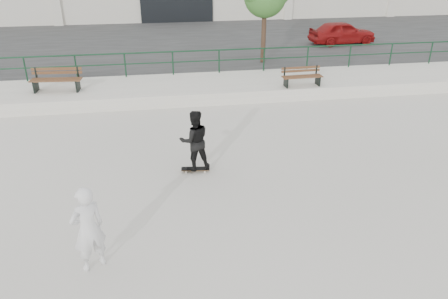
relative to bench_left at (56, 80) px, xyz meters
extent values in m
plane|color=#B5B2A6|center=(5.53, -9.32, -0.93)|extent=(120.00, 120.00, 0.00)
cube|color=silver|center=(5.53, 0.18, -0.68)|extent=(30.00, 3.00, 0.50)
cube|color=#303030|center=(5.53, 8.68, -0.68)|extent=(60.00, 14.00, 0.50)
cylinder|color=#153B24|center=(5.53, 1.48, 0.57)|extent=(28.00, 0.06, 0.06)
cylinder|color=#153B24|center=(5.53, 1.48, 0.12)|extent=(28.00, 0.05, 0.05)
cylinder|color=#153B24|center=(-1.47, 1.48, 0.07)|extent=(0.06, 0.06, 1.00)
cylinder|color=#153B24|center=(0.53, 1.48, 0.07)|extent=(0.06, 0.06, 1.00)
cylinder|color=#153B24|center=(2.53, 1.48, 0.07)|extent=(0.06, 0.06, 1.00)
cylinder|color=#153B24|center=(4.53, 1.48, 0.07)|extent=(0.06, 0.06, 1.00)
cylinder|color=#153B24|center=(6.53, 1.48, 0.07)|extent=(0.06, 0.06, 1.00)
cylinder|color=#153B24|center=(8.53, 1.48, 0.07)|extent=(0.06, 0.06, 1.00)
cylinder|color=#153B24|center=(10.53, 1.48, 0.07)|extent=(0.06, 0.06, 1.00)
cylinder|color=#153B24|center=(12.53, 1.48, 0.07)|extent=(0.06, 0.06, 1.00)
cylinder|color=#153B24|center=(14.53, 1.48, 0.07)|extent=(0.06, 0.06, 1.00)
cylinder|color=#153B24|center=(16.53, 1.48, 0.07)|extent=(0.06, 0.06, 1.00)
cube|color=black|center=(5.53, 14.63, 0.67)|extent=(5.00, 0.15, 3.20)
cube|color=brown|center=(-0.02, -0.26, 0.02)|extent=(1.90, 0.29, 0.04)
cube|color=brown|center=(-0.01, -0.07, 0.02)|extent=(1.90, 0.29, 0.04)
cube|color=brown|center=(0.01, 0.12, 0.02)|extent=(1.90, 0.29, 0.04)
cube|color=brown|center=(0.02, 0.21, 0.22)|extent=(1.90, 0.21, 0.11)
cube|color=brown|center=(0.02, 0.21, 0.37)|extent=(1.90, 0.21, 0.11)
cube|color=black|center=(-0.79, 0.00, -0.21)|extent=(0.11, 0.53, 0.44)
cube|color=black|center=(-0.77, 0.27, 0.22)|extent=(0.07, 0.06, 0.44)
cube|color=black|center=(0.78, -0.14, -0.21)|extent=(0.11, 0.53, 0.44)
cube|color=black|center=(0.81, 0.14, 0.22)|extent=(0.07, 0.06, 0.44)
cube|color=brown|center=(9.51, -1.08, -0.05)|extent=(1.61, 0.17, 0.04)
cube|color=brown|center=(9.51, -0.92, -0.05)|extent=(1.61, 0.17, 0.04)
cube|color=brown|center=(9.50, -0.76, -0.05)|extent=(1.61, 0.17, 0.04)
cube|color=brown|center=(9.50, -0.69, 0.12)|extent=(1.61, 0.10, 0.09)
cube|color=brown|center=(9.50, -0.69, 0.25)|extent=(1.61, 0.10, 0.09)
cube|color=black|center=(8.84, -0.95, -0.25)|extent=(0.07, 0.45, 0.38)
cube|color=black|center=(8.83, -0.71, 0.12)|extent=(0.06, 0.05, 0.38)
cube|color=black|center=(10.18, -0.89, -0.25)|extent=(0.07, 0.45, 0.38)
cube|color=black|center=(10.17, -0.66, 0.12)|extent=(0.06, 0.05, 0.38)
cylinder|color=#4B3825|center=(8.86, 3.01, 0.85)|extent=(0.21, 0.21, 2.57)
imported|color=maroon|center=(14.13, 6.21, 0.19)|extent=(3.77, 1.81, 1.24)
cube|color=black|center=(4.69, -6.42, -0.85)|extent=(0.80, 0.30, 0.02)
cube|color=brown|center=(4.69, -6.42, -0.86)|extent=(0.80, 0.30, 0.01)
cube|color=#9C9CA1|center=(4.43, -6.39, -0.89)|extent=(0.08, 0.17, 0.03)
cube|color=#9C9CA1|center=(4.95, -6.45, -0.89)|extent=(0.08, 0.17, 0.03)
cylinder|color=beige|center=(4.42, -6.48, -0.91)|extent=(0.06, 0.03, 0.06)
cylinder|color=beige|center=(4.44, -6.29, -0.91)|extent=(0.06, 0.03, 0.06)
cylinder|color=beige|center=(4.93, -6.55, -0.91)|extent=(0.06, 0.03, 0.06)
cylinder|color=beige|center=(4.96, -6.36, -0.91)|extent=(0.06, 0.03, 0.06)
imported|color=black|center=(4.69, -6.42, 0.01)|extent=(0.89, 0.73, 1.69)
imported|color=white|center=(2.33, -9.98, -0.04)|extent=(0.78, 0.71, 1.79)
camera|label=1|loc=(3.80, -17.02, 4.88)|focal=35.00mm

